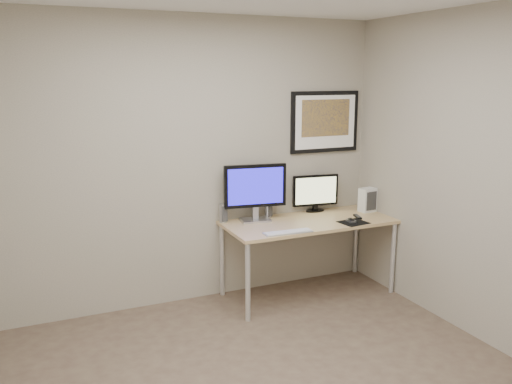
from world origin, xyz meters
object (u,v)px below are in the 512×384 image
(fan_unit, at_px, (367,200))
(speaker_right, at_px, (268,209))
(desk, at_px, (309,227))
(speaker_left, at_px, (223,213))
(monitor_large, at_px, (255,190))
(framed_art, at_px, (325,122))
(monitor_tv, at_px, (315,192))
(keyboard, at_px, (288,232))

(fan_unit, bearing_deg, speaker_right, 162.56)
(desk, distance_m, speaker_left, 0.82)
(monitor_large, distance_m, speaker_left, 0.37)
(speaker_right, relative_size, fan_unit, 0.68)
(framed_art, xyz_separation_m, monitor_tv, (-0.12, -0.05, -0.69))
(monitor_tv, bearing_deg, fan_unit, -16.49)
(monitor_large, distance_m, monitor_tv, 0.71)
(monitor_large, bearing_deg, keyboard, -69.74)
(monitor_large, xyz_separation_m, monitor_tv, (0.70, 0.09, -0.10))
(speaker_left, bearing_deg, fan_unit, -9.25)
(monitor_tv, distance_m, speaker_left, 1.00)
(speaker_left, bearing_deg, monitor_tv, -0.82)
(desk, bearing_deg, framed_art, 43.46)
(speaker_right, bearing_deg, keyboard, -110.68)
(monitor_large, relative_size, fan_unit, 2.47)
(desk, distance_m, monitor_large, 0.62)
(desk, distance_m, framed_art, 1.07)
(keyboard, relative_size, fan_unit, 1.83)
(framed_art, height_order, speaker_left, framed_art)
(monitor_tv, bearing_deg, speaker_left, -172.00)
(monitor_tv, xyz_separation_m, speaker_left, (-0.99, -0.01, -0.11))
(keyboard, bearing_deg, speaker_left, 128.09)
(desk, xyz_separation_m, speaker_right, (-0.30, 0.27, 0.15))
(fan_unit, bearing_deg, framed_art, 137.92)
(monitor_large, relative_size, monitor_tv, 1.24)
(framed_art, bearing_deg, speaker_left, -177.13)
(framed_art, xyz_separation_m, speaker_right, (-0.65, -0.06, -0.81))
(desk, height_order, keyboard, keyboard)
(monitor_large, height_order, speaker_right, monitor_large)
(framed_art, bearing_deg, keyboard, -139.40)
(keyboard, bearing_deg, fan_unit, 21.11)
(speaker_left, bearing_deg, framed_art, 1.62)
(framed_art, xyz_separation_m, speaker_left, (-1.10, -0.06, -0.80))
(speaker_left, distance_m, speaker_right, 0.46)
(monitor_tv, xyz_separation_m, speaker_right, (-0.53, -0.01, -0.12))
(monitor_large, height_order, speaker_left, monitor_large)
(monitor_large, bearing_deg, monitor_tv, 15.57)
(monitor_large, bearing_deg, framed_art, 17.85)
(speaker_right, bearing_deg, fan_unit, -24.86)
(desk, xyz_separation_m, monitor_tv, (0.23, 0.28, 0.26))
(fan_unit, bearing_deg, monitor_large, 167.70)
(speaker_left, distance_m, keyboard, 0.68)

